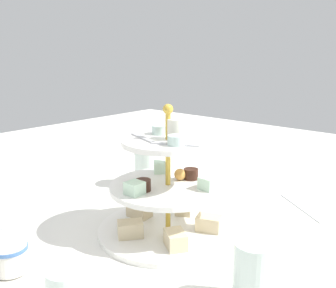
# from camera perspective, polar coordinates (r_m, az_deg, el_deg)

# --- Properties ---
(ground_plane) EXTENTS (2.40, 2.40, 0.00)m
(ground_plane) POSITION_cam_1_polar(r_m,az_deg,el_deg) (0.81, 0.00, -12.81)
(ground_plane) COLOR silver
(tiered_serving_stand) EXTENTS (0.28, 0.28, 0.26)m
(tiered_serving_stand) POSITION_cam_1_polar(r_m,az_deg,el_deg) (0.78, 0.04, -7.86)
(tiered_serving_stand) COLOR white
(tiered_serving_stand) RESTS_ON ground_plane
(water_glass_tall_right) EXTENTS (0.07, 0.07, 0.12)m
(water_glass_tall_right) POSITION_cam_1_polar(r_m,az_deg,el_deg) (1.05, -3.12, -3.01)
(water_glass_tall_right) COLOR silver
(water_glass_tall_right) RESTS_ON ground_plane
(teacup_with_saucer) EXTENTS (0.09, 0.09, 0.05)m
(teacup_with_saucer) POSITION_cam_1_polar(r_m,az_deg,el_deg) (0.71, -22.18, -15.58)
(teacup_with_saucer) COLOR white
(teacup_with_saucer) RESTS_ON ground_plane
(butter_knife_left) EXTENTS (0.14, 0.11, 0.00)m
(butter_knife_left) POSITION_cam_1_polar(r_m,az_deg,el_deg) (0.97, 19.04, -8.81)
(butter_knife_left) COLOR silver
(butter_knife_left) RESTS_ON ground_plane
(butter_knife_right) EXTENTS (0.09, 0.16, 0.00)m
(butter_knife_right) POSITION_cam_1_polar(r_m,az_deg,el_deg) (0.95, -20.29, -9.51)
(butter_knife_right) COLOR silver
(butter_knife_right) RESTS_ON ground_plane
(water_glass_mid_back) EXTENTS (0.06, 0.06, 0.10)m
(water_glass_mid_back) POSITION_cam_1_polar(r_m,az_deg,el_deg) (0.60, 12.48, -18.07)
(water_glass_mid_back) COLOR silver
(water_glass_mid_back) RESTS_ON ground_plane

